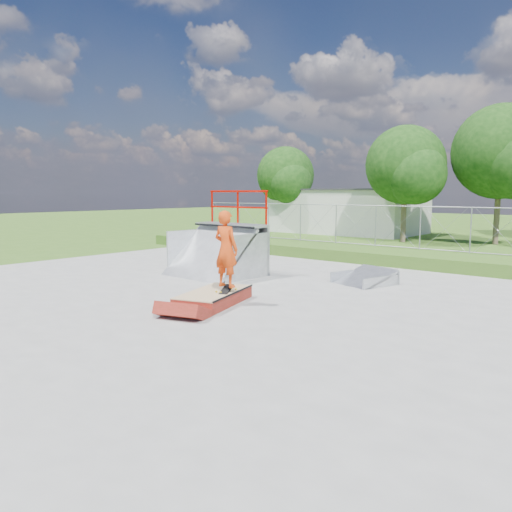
# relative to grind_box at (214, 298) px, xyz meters

# --- Properties ---
(ground) EXTENTS (120.00, 120.00, 0.00)m
(ground) POSITION_rel_grind_box_xyz_m (-1.15, 0.70, -0.18)
(ground) COLOR #365B1A
(ground) RESTS_ON ground
(concrete_pad) EXTENTS (20.00, 16.00, 0.04)m
(concrete_pad) POSITION_rel_grind_box_xyz_m (-1.15, 0.70, -0.16)
(concrete_pad) COLOR gray
(concrete_pad) RESTS_ON ground
(grass_berm) EXTENTS (24.00, 3.00, 0.50)m
(grass_berm) POSITION_rel_grind_box_xyz_m (-1.15, 10.20, 0.07)
(grass_berm) COLOR #365B1A
(grass_berm) RESTS_ON ground
(grind_box) EXTENTS (1.81, 2.60, 0.35)m
(grind_box) POSITION_rel_grind_box_xyz_m (0.00, 0.00, 0.00)
(grind_box) COLOR maroon
(grind_box) RESTS_ON concrete_pad
(quarter_pipe) EXTENTS (3.02, 2.59, 2.92)m
(quarter_pipe) POSITION_rel_grind_box_xyz_m (-3.12, 3.15, 1.28)
(quarter_pipe) COLOR #9A9CA1
(quarter_pipe) RESTS_ON concrete_pad
(flat_bank_ramp) EXTENTS (1.88, 1.95, 0.46)m
(flat_bank_ramp) POSITION_rel_grind_box_xyz_m (1.59, 5.00, 0.05)
(flat_bank_ramp) COLOR #9A9CA1
(flat_bank_ramp) RESTS_ON concrete_pad
(skateboard) EXTENTS (0.58, 0.80, 0.13)m
(skateboard) POSITION_rel_grind_box_xyz_m (0.24, 0.21, 0.22)
(skateboard) COLOR black
(skateboard) RESTS_ON grind_box
(skater) EXTENTS (0.72, 0.49, 1.94)m
(skater) POSITION_rel_grind_box_xyz_m (0.24, 0.21, 1.19)
(skater) COLOR #D94010
(skater) RESTS_ON grind_box
(concrete_stairs) EXTENTS (1.50, 1.60, 0.80)m
(concrete_stairs) POSITION_rel_grind_box_xyz_m (-9.65, 9.40, 0.22)
(concrete_stairs) COLOR gray
(concrete_stairs) RESTS_ON ground
(chain_link_fence) EXTENTS (20.00, 0.06, 1.80)m
(chain_link_fence) POSITION_rel_grind_box_xyz_m (-1.15, 11.20, 1.22)
(chain_link_fence) COLOR gray
(chain_link_fence) RESTS_ON grass_berm
(utility_building_flat) EXTENTS (10.00, 6.00, 3.00)m
(utility_building_flat) POSITION_rel_grind_box_xyz_m (-9.15, 22.70, 1.32)
(utility_building_flat) COLOR #B8B8B4
(utility_building_flat) RESTS_ON ground
(tree_left_near) EXTENTS (4.76, 4.48, 6.65)m
(tree_left_near) POSITION_rel_grind_box_xyz_m (-2.90, 18.53, 4.06)
(tree_left_near) COLOR brown
(tree_left_near) RESTS_ON ground
(tree_center) EXTENTS (5.44, 5.12, 7.60)m
(tree_center) POSITION_rel_grind_box_xyz_m (1.64, 20.51, 4.67)
(tree_center) COLOR brown
(tree_center) RESTS_ON ground
(tree_left_far) EXTENTS (4.42, 4.16, 6.18)m
(tree_left_far) POSITION_rel_grind_box_xyz_m (-12.92, 20.54, 3.76)
(tree_left_far) COLOR brown
(tree_left_far) RESTS_ON ground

